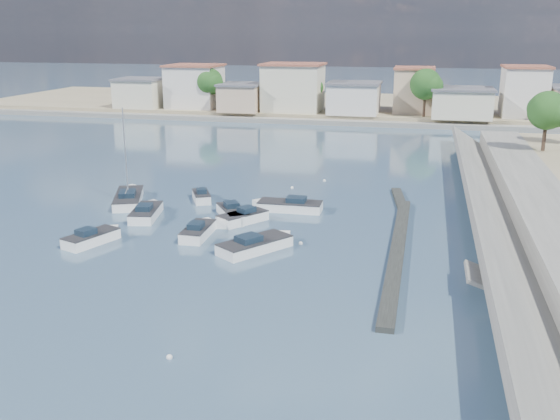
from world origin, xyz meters
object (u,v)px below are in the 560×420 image
(motorboat_a, at_px, (199,231))
(motorboat_g, at_px, (234,214))
(motorboat_c, at_px, (287,206))
(motorboat_e, at_px, (147,212))
(motorboat_h, at_px, (258,245))
(motorboat_d, at_px, (240,219))
(motorboat_b, at_px, (94,238))
(sailboat, at_px, (129,198))
(motorboat_f, at_px, (201,196))

(motorboat_a, xyz_separation_m, motorboat_g, (1.28, 5.04, 0.00))
(motorboat_c, relative_size, motorboat_e, 1.12)
(motorboat_h, bearing_deg, motorboat_d, 117.79)
(motorboat_a, bearing_deg, motorboat_c, 58.90)
(motorboat_g, bearing_deg, motorboat_h, -60.25)
(motorboat_e, distance_m, motorboat_g, 7.54)
(motorboat_b, height_order, motorboat_c, same)
(motorboat_a, height_order, motorboat_b, same)
(motorboat_b, distance_m, motorboat_e, 7.30)
(motorboat_e, xyz_separation_m, sailboat, (-3.69, 4.06, 0.03))
(motorboat_d, bearing_deg, motorboat_c, 57.45)
(motorboat_g, bearing_deg, motorboat_a, -104.27)
(motorboat_a, bearing_deg, sailboat, 141.22)
(motorboat_f, height_order, sailboat, sailboat)
(motorboat_a, xyz_separation_m, motorboat_c, (5.12, 8.49, 0.00))
(motorboat_f, relative_size, motorboat_h, 0.65)
(motorboat_d, height_order, sailboat, sailboat)
(motorboat_c, height_order, motorboat_e, same)
(motorboat_b, relative_size, motorboat_d, 1.07)
(motorboat_d, relative_size, motorboat_h, 0.78)
(motorboat_d, height_order, motorboat_g, same)
(motorboat_c, distance_m, motorboat_g, 5.17)
(motorboat_h, bearing_deg, motorboat_g, 119.75)
(motorboat_c, height_order, motorboat_h, same)
(motorboat_g, distance_m, sailboat, 11.50)
(motorboat_b, height_order, motorboat_f, same)
(motorboat_b, relative_size, motorboat_h, 0.83)
(sailboat, bearing_deg, motorboat_d, -18.44)
(motorboat_d, bearing_deg, motorboat_g, 128.80)
(motorboat_g, xyz_separation_m, motorboat_h, (4.04, -7.08, -0.00))
(motorboat_e, distance_m, sailboat, 5.48)
(motorboat_a, xyz_separation_m, sailboat, (-9.85, 7.92, 0.03))
(motorboat_h, bearing_deg, motorboat_b, -173.91)
(motorboat_c, bearing_deg, sailboat, -177.79)
(motorboat_c, relative_size, motorboat_d, 1.39)
(motorboat_a, distance_m, motorboat_c, 9.92)
(motorboat_d, height_order, motorboat_f, same)
(motorboat_e, height_order, motorboat_g, same)
(motorboat_e, bearing_deg, motorboat_h, -27.18)
(sailboat, bearing_deg, motorboat_h, -33.27)
(motorboat_f, xyz_separation_m, motorboat_g, (4.74, -4.92, 0.00))
(motorboat_d, xyz_separation_m, motorboat_e, (-8.36, -0.04, 0.00))
(motorboat_g, height_order, sailboat, sailboat)
(motorboat_g, distance_m, motorboat_h, 8.15)
(motorboat_e, xyz_separation_m, motorboat_f, (2.70, 6.10, -0.00))
(motorboat_e, bearing_deg, motorboat_f, 66.10)
(sailboat, bearing_deg, motorboat_g, -14.51)
(motorboat_b, height_order, motorboat_g, same)
(motorboat_e, bearing_deg, motorboat_d, 0.28)
(motorboat_e, distance_m, motorboat_f, 6.67)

